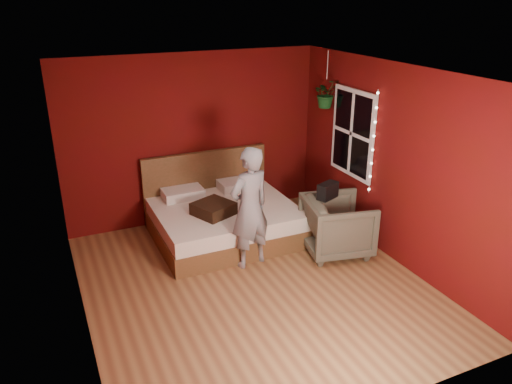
% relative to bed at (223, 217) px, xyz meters
% --- Properties ---
extents(floor, '(4.50, 4.50, 0.00)m').
position_rel_bed_xyz_m(floor, '(-0.14, -1.44, -0.29)').
color(floor, olive).
rests_on(floor, ground).
extents(room_walls, '(4.04, 4.54, 2.62)m').
position_rel_bed_xyz_m(room_walls, '(-0.14, -1.44, 1.39)').
color(room_walls, '#57090C').
rests_on(room_walls, ground).
extents(window, '(0.05, 0.97, 1.27)m').
position_rel_bed_xyz_m(window, '(1.83, -0.54, 1.21)').
color(window, white).
rests_on(window, room_walls).
extents(fairy_lights, '(0.04, 0.04, 1.45)m').
position_rel_bed_xyz_m(fairy_lights, '(1.80, -1.07, 1.21)').
color(fairy_lights, silver).
rests_on(fairy_lights, room_walls).
extents(bed, '(2.00, 1.70, 1.10)m').
position_rel_bed_xyz_m(bed, '(0.00, 0.00, 0.00)').
color(bed, brown).
rests_on(bed, ground).
extents(person, '(0.67, 0.53, 1.63)m').
position_rel_bed_xyz_m(person, '(0.03, -0.94, 0.53)').
color(person, gray).
rests_on(person, ground).
extents(armchair, '(1.04, 1.02, 0.80)m').
position_rel_bed_xyz_m(armchair, '(1.26, -1.14, 0.11)').
color(armchair, '#565644').
rests_on(armchair, ground).
extents(handbag, '(0.34, 0.26, 0.22)m').
position_rel_bed_xyz_m(handbag, '(1.13, -1.05, 0.62)').
color(handbag, black).
rests_on(handbag, armchair).
extents(throw_pillow, '(0.63, 0.63, 0.17)m').
position_rel_bed_xyz_m(throw_pillow, '(-0.24, -0.28, 0.30)').
color(throw_pillow, black).
rests_on(throw_pillow, bed).
extents(hanging_plant, '(0.39, 0.34, 0.84)m').
position_rel_bed_xyz_m(hanging_plant, '(1.74, 0.07, 1.69)').
color(hanging_plant, silver).
rests_on(hanging_plant, room_walls).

